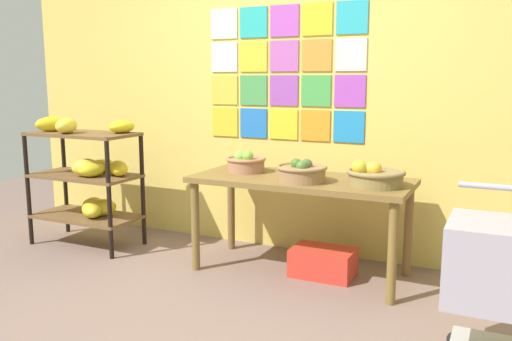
# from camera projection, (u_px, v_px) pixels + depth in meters

# --- Properties ---
(ground) EXTENTS (9.36, 9.36, 0.00)m
(ground) POSITION_uv_depth(u_px,v_px,m) (169.00, 332.00, 2.96)
(ground) COLOR #796158
(back_wall_with_art) EXTENTS (5.20, 0.07, 2.71)m
(back_wall_with_art) POSITION_uv_depth(u_px,v_px,m) (288.00, 84.00, 4.26)
(back_wall_with_art) COLOR #DBC056
(back_wall_with_art) RESTS_ON ground
(banana_shelf_unit) EXTENTS (0.92, 0.54, 1.08)m
(banana_shelf_unit) POSITION_uv_depth(u_px,v_px,m) (89.00, 173.00, 4.44)
(banana_shelf_unit) COLOR black
(banana_shelf_unit) RESTS_ON ground
(display_table) EXTENTS (1.55, 0.67, 0.70)m
(display_table) POSITION_uv_depth(u_px,v_px,m) (301.00, 190.00, 3.78)
(display_table) COLOR brown
(display_table) RESTS_ON ground
(fruit_basket_back_left) EXTENTS (0.35, 0.35, 0.16)m
(fruit_basket_back_left) POSITION_uv_depth(u_px,v_px,m) (302.00, 172.00, 3.62)
(fruit_basket_back_left) COLOR #946D46
(fruit_basket_back_left) RESTS_ON display_table
(fruit_basket_left) EXTENTS (0.38, 0.38, 0.17)m
(fruit_basket_left) POSITION_uv_depth(u_px,v_px,m) (374.00, 176.00, 3.47)
(fruit_basket_left) COLOR olive
(fruit_basket_left) RESTS_ON display_table
(fruit_basket_centre) EXTENTS (0.30, 0.30, 0.16)m
(fruit_basket_centre) POSITION_uv_depth(u_px,v_px,m) (246.00, 163.00, 4.01)
(fruit_basket_centre) COLOR #A16C51
(fruit_basket_centre) RESTS_ON display_table
(produce_crate_under_table) EXTENTS (0.44, 0.29, 0.20)m
(produce_crate_under_table) POSITION_uv_depth(u_px,v_px,m) (323.00, 262.00, 3.80)
(produce_crate_under_table) COLOR red
(produce_crate_under_table) RESTS_ON ground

